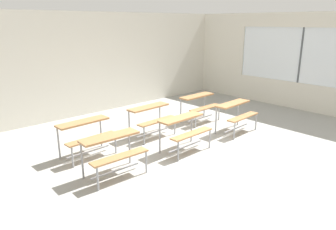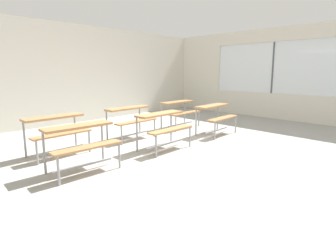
{
  "view_description": "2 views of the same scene",
  "coord_description": "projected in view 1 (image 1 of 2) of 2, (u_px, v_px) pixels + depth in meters",
  "views": [
    {
      "loc": [
        -4.68,
        -3.96,
        2.71
      ],
      "look_at": [
        -0.1,
        1.06,
        0.67
      ],
      "focal_mm": 33.32,
      "sensor_mm": 36.0,
      "label": 1
    },
    {
      "loc": [
        -3.8,
        -3.3,
        1.6
      ],
      "look_at": [
        -0.17,
        0.32,
        0.74
      ],
      "focal_mm": 28.0,
      "sensor_mm": 36.0,
      "label": 2
    }
  ],
  "objects": [
    {
      "name": "desk_bench_r0c2",
      "position": [
        236.0,
        110.0,
        7.86
      ],
      "size": [
        1.13,
        0.64,
        0.74
      ],
      "rotation": [
        0.0,
        0.0,
        0.04
      ],
      "color": "#A87547",
      "rests_on": "ground"
    },
    {
      "name": "desk_bench_r0c1",
      "position": [
        185.0,
        126.0,
        6.69
      ],
      "size": [
        1.11,
        0.62,
        0.74
      ],
      "rotation": [
        0.0,
        0.0,
        0.02
      ],
      "color": "#A87547",
      "rests_on": "ground"
    },
    {
      "name": "wall_back",
      "position": [
        93.0,
        64.0,
        9.35
      ],
      "size": [
        10.0,
        0.12,
        3.0
      ],
      "primitive_type": "cube",
      "color": "silver",
      "rests_on": "ground"
    },
    {
      "name": "ground",
      "position": [
        205.0,
        156.0,
        6.61
      ],
      "size": [
        10.0,
        9.0,
        0.05
      ],
      "primitive_type": "cube",
      "color": "#9E9E99"
    },
    {
      "name": "desk_bench_r1c2",
      "position": [
        200.0,
        102.0,
        8.68
      ],
      "size": [
        1.11,
        0.61,
        0.74
      ],
      "rotation": [
        0.0,
        0.0,
        0.02
      ],
      "color": "#A87547",
      "rests_on": "ground"
    },
    {
      "name": "desk_bench_r1c1",
      "position": [
        152.0,
        114.0,
        7.55
      ],
      "size": [
        1.12,
        0.63,
        0.74
      ],
      "rotation": [
        0.0,
        0.0,
        0.03
      ],
      "color": "#A87547",
      "rests_on": "ground"
    },
    {
      "name": "desk_bench_r0c0",
      "position": [
        113.0,
        147.0,
        5.58
      ],
      "size": [
        1.12,
        0.63,
        0.74
      ],
      "rotation": [
        0.0,
        0.0,
        -0.03
      ],
      "color": "#A87547",
      "rests_on": "ground"
    },
    {
      "name": "wall_right",
      "position": [
        321.0,
        66.0,
        9.32
      ],
      "size": [
        0.12,
        9.0,
        3.0
      ],
      "color": "silver",
      "rests_on": "ground"
    },
    {
      "name": "desk_bench_r1c0",
      "position": [
        86.0,
        130.0,
        6.42
      ],
      "size": [
        1.12,
        0.63,
        0.74
      ],
      "rotation": [
        0.0,
        0.0,
        0.03
      ],
      "color": "#A87547",
      "rests_on": "ground"
    }
  ]
}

